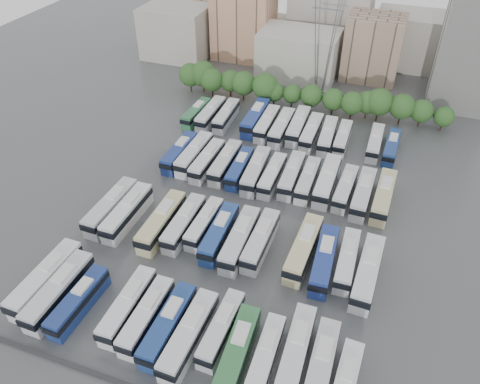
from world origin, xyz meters
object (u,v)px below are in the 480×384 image
(bus_r2_s7, at_px, (272,175))
(bus_r3_s1, at_px, (211,114))
(bus_r1_s0, at_px, (111,207))
(bus_r3_s9, at_px, (328,136))
(bus_r0_s4, at_px, (128,305))
(bus_r1_s8, at_px, (261,240))
(bus_r2_s10, at_px, (327,180))
(bus_r1_s11, at_px, (324,260))
(bus_r1_s12, at_px, (347,260))
(bus_r1_s10, at_px, (304,248))
(bus_r3_s12, at_px, (375,142))
(bus_r3_s0, at_px, (196,113))
(bus_r2_s2, at_px, (194,154))
(bus_r2_s8, at_px, (292,175))
(bus_r3_s13, at_px, (391,147))
(bus_r1_s5, at_px, (204,223))
(bus_r0_s10, at_px, (266,356))
(bus_r3_s6, at_px, (282,127))
(bus_r0_s1, at_px, (59,291))
(bus_r2_s6, at_px, (256,171))
(bus_r0_s8, at_px, (221,329))
(bus_r3_s4, at_px, (255,118))
(apartment_tower, at_px, (472,50))
(bus_r1_s13, at_px, (368,272))
(bus_r3_s5, at_px, (267,123))
(electricity_pylon, at_px, (327,20))
(bus_r3_s7, at_px, (298,126))
(bus_r1_s6, at_px, (219,233))
(bus_r2_s5, at_px, (240,168))
(bus_r2_s3, at_px, (207,161))
(bus_r2_s1, at_px, (180,152))
(bus_r3_s8, at_px, (311,132))
(bus_r2_s13, at_px, (383,196))
(bus_r1_s7, at_px, (240,239))
(bus_r1_s1, at_px, (127,212))
(bus_r3_s10, at_px, (343,138))
(bus_r0_s7, at_px, (189,335))
(bus_r1_s4, at_px, (184,223))
(bus_r2_s11, at_px, (345,188))
(bus_r0_s11, at_px, (296,351))
(bus_r1_s3, at_px, (162,221))
(bus_r2_s4, at_px, (225,162))

(bus_r2_s7, distance_m, bus_r3_s1, 26.58)
(bus_r1_s0, height_order, bus_r3_s9, bus_r1_s0)
(bus_r2_s7, bearing_deg, bus_r0_s4, -105.33)
(bus_r1_s8, bearing_deg, bus_r2_s10, 71.16)
(bus_r1_s11, height_order, bus_r1_s12, bus_r1_s11)
(bus_r1_s10, relative_size, bus_r3_s12, 1.15)
(bus_r3_s0, xyz_separation_m, bus_r3_s12, (39.59, 0.81, 0.06))
(bus_r2_s2, distance_m, bus_r2_s8, 19.84)
(bus_r1_s11, height_order, bus_r3_s13, bus_r1_s11)
(bus_r2_s7, bearing_deg, bus_r1_s5, -111.90)
(bus_r0_s10, distance_m, bus_r3_s6, 55.22)
(bus_r0_s1, relative_size, bus_r2_s6, 1.02)
(bus_r0_s4, xyz_separation_m, bus_r0_s8, (13.14, 0.92, -0.14))
(bus_r3_s1, height_order, bus_r3_s4, bus_r3_s4)
(apartment_tower, height_order, bus_r1_s12, apartment_tower)
(bus_r2_s6, bearing_deg, bus_r2_s8, 6.38)
(bus_r1_s13, xyz_separation_m, bus_r3_s5, (-26.49, 36.51, -0.16))
(electricity_pylon, bearing_deg, bus_r1_s0, -112.45)
(bus_r0_s8, height_order, bus_r3_s7, bus_r3_s7)
(electricity_pylon, xyz_separation_m, bus_r1_s6, (-3.86, -56.33, -16.76))
(bus_r2_s10, relative_size, bus_r3_s7, 1.02)
(bus_r1_s10, distance_m, bus_r2_s5, 23.83)
(bus_r2_s7, xyz_separation_m, bus_r3_s0, (-23.09, 17.29, -0.07))
(bus_r0_s4, height_order, bus_r2_s2, bus_r2_s2)
(bus_r2_s3, bearing_deg, bus_r2_s1, 173.90)
(bus_r3_s1, distance_m, bus_r3_s6, 16.70)
(bus_r3_s8, bearing_deg, bus_r2_s13, -45.97)
(bus_r3_s0, bearing_deg, bus_r0_s10, -56.10)
(bus_r1_s5, xyz_separation_m, bus_r3_s1, (-13.18, 34.28, 0.20))
(bus_r2_s6, distance_m, bus_r3_s13, 28.91)
(bus_r1_s7, height_order, bus_r3_s9, bus_r1_s7)
(bus_r0_s1, height_order, bus_r3_s12, bus_r0_s1)
(bus_r2_s8, bearing_deg, bus_r1_s10, -71.40)
(bus_r0_s10, relative_size, bus_r1_s10, 0.84)
(bus_r2_s5, bearing_deg, bus_r1_s12, -38.82)
(bus_r2_s2, bearing_deg, bus_r1_s1, -98.59)
(bus_r2_s3, xyz_separation_m, bus_r3_s10, (23.15, 17.45, -0.14))
(bus_r0_s4, xyz_separation_m, bus_r0_s7, (9.74, -1.50, 0.11))
(bus_r1_s4, xyz_separation_m, bus_r2_s11, (23.09, 18.41, -0.12))
(bus_r2_s7, relative_size, bus_r3_s13, 1.03)
(bus_r2_s2, distance_m, bus_r2_s5, 10.02)
(bus_r1_s1, distance_m, bus_r2_s6, 24.89)
(bus_r1_s11, xyz_separation_m, bus_r3_s10, (-3.55, 35.91, -0.22))
(bus_r1_s11, height_order, bus_r3_s6, bus_r3_s6)
(bus_r1_s6, height_order, bus_r3_s0, bus_r1_s6)
(bus_r0_s10, bearing_deg, bus_r3_s0, 120.39)
(bus_r2_s1, bearing_deg, bus_r0_s11, -47.12)
(apartment_tower, bearing_deg, bus_r1_s3, -125.06)
(apartment_tower, xyz_separation_m, bus_r1_s4, (-42.17, -64.04, -11.10))
(bus_r2_s7, bearing_deg, bus_r2_s4, 175.45)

